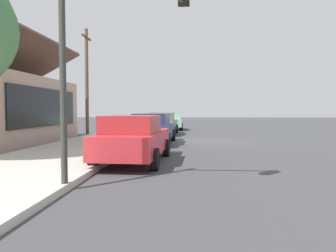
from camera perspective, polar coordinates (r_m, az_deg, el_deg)
The scene contains 9 objects.
ground_plane at distance 18.26m, azimuth 6.68°, elevation -2.71°, with size 120.00×120.00×0.00m, color #424244.
sidewalk_curb at distance 18.83m, azimuth -10.61°, elevation -2.32°, with size 60.00×4.20×0.16m, color beige.
car_cherry at distance 10.74m, azimuth -6.11°, elevation -2.22°, with size 4.75×2.19×1.59m.
car_navy at distance 16.72m, azimuth -2.71°, elevation -0.39°, with size 4.95×2.20×1.59m.
car_olive at distance 22.85m, azimuth -1.02°, elevation 0.48°, with size 4.57×2.16×1.59m.
car_seafoam at distance 28.47m, azimuth 0.49°, elevation 0.95°, with size 4.57×2.25×1.59m.
traffic_light_main at distance 7.12m, azimuth -10.22°, elevation 16.85°, with size 0.37×2.79×5.20m.
utility_pole_wooden at distance 23.52m, azimuth -14.35°, elevation 8.05°, with size 1.80×0.24×7.50m.
fire_hydrant_red at distance 21.99m, azimuth -4.75°, elevation -0.45°, with size 0.22×0.22×0.71m.
Camera 1 is at (-18.15, 0.86, 1.76)m, focal length 34.01 mm.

